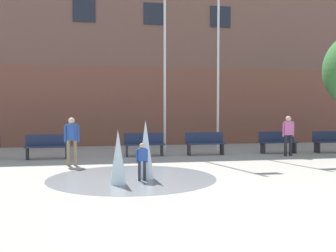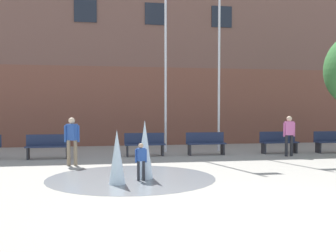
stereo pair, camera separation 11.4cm
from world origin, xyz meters
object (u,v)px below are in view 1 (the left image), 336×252
park_bench_under_right_flagpole (205,143)px  adult_watching (288,133)px  park_bench_far_right (331,141)px  adult_near_bench (72,137)px  park_bench_left_of_flagpoles (47,146)px  park_bench_center (144,144)px  park_bench_near_trashcan (278,142)px  flagpole_right (219,50)px  child_in_fountain (142,159)px  flagpole_left (165,43)px

park_bench_under_right_flagpole → adult_watching: (3.11, -1.05, 0.45)m
park_bench_far_right → adult_near_bench: 10.93m
park_bench_left_of_flagpoles → adult_watching: (9.30, -0.85, 0.45)m
park_bench_left_of_flagpoles → park_bench_center: (3.69, 0.24, 0.00)m
park_bench_left_of_flagpoles → park_bench_far_right: same height
park_bench_near_trashcan → park_bench_far_right: same height
flagpole_right → park_bench_center: bearing=-159.5°
park_bench_near_trashcan → park_bench_under_right_flagpole: bearing=-179.9°
park_bench_under_right_flagpole → child_in_fountain: child_in_fountain is taller
adult_near_bench → child_in_fountain: bearing=-23.1°
park_bench_under_right_flagpole → adult_watching: bearing=-18.6°
park_bench_under_right_flagpole → child_in_fountain: bearing=-121.4°
flagpole_right → park_bench_far_right: bearing=-18.6°
park_bench_under_right_flagpole → park_bench_far_right: same height
park_bench_under_right_flagpole → adult_watching: 3.31m
park_bench_center → adult_watching: bearing=-11.0°
park_bench_near_trashcan → park_bench_far_right: bearing=-4.6°
park_bench_near_trashcan → adult_watching: (-0.08, -1.05, 0.45)m
flagpole_left → park_bench_under_right_flagpole: bearing=-43.9°
adult_near_bench → flagpole_right: 7.92m
child_in_fountain → flagpole_left: flagpole_left is taller
adult_watching → child_in_fountain: 7.64m
park_bench_near_trashcan → flagpole_right: 4.73m
flagpole_right → child_in_fountain: bearing=-122.5°
park_bench_under_right_flagpole → park_bench_far_right: bearing=-1.9°
park_bench_near_trashcan → adult_watching: adult_watching is taller
park_bench_far_right → flagpole_right: bearing=161.4°
park_bench_left_of_flagpoles → flagpole_right: 8.36m
park_bench_center → park_bench_far_right: size_ratio=1.00×
park_bench_left_of_flagpoles → park_bench_near_trashcan: same height
adult_watching → child_in_fountain: size_ratio=1.61×
park_bench_far_right → adult_watching: 2.64m
park_bench_far_right → adult_watching: bearing=-160.6°
park_bench_center → park_bench_under_right_flagpole: 2.50m
park_bench_under_right_flagpole → park_bench_near_trashcan: (3.19, 0.01, 0.00)m
child_in_fountain → park_bench_far_right: bearing=11.8°
park_bench_near_trashcan → adult_near_bench: adult_near_bench is taller
adult_near_bench → flagpole_left: flagpole_left is taller
park_bench_near_trashcan → flagpole_left: 6.40m
adult_near_bench → flagpole_left: size_ratio=0.18×
park_bench_under_right_flagpole → flagpole_right: bearing=53.5°
adult_watching → flagpole_left: 6.37m
park_bench_left_of_flagpoles → park_bench_center: 3.69m
park_bench_center → flagpole_right: size_ratio=0.19×
park_bench_under_right_flagpole → park_bench_near_trashcan: size_ratio=1.00×
flagpole_right → adult_near_bench: bearing=-150.5°
park_bench_center → flagpole_left: bearing=50.0°
flagpole_left → flagpole_right: flagpole_left is taller
park_bench_far_right → adult_watching: size_ratio=1.01×
adult_near_bench → park_bench_center: bearing=74.3°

